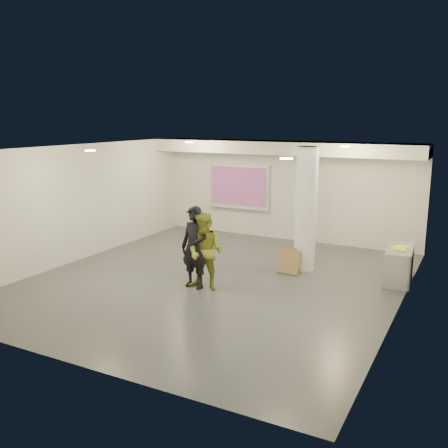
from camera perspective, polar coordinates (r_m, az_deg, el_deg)
The scene contains 20 objects.
floor at distance 11.54m, azimuth -0.93°, elevation -6.45°, with size 8.00×9.00×0.01m, color #3B3D43.
ceiling at distance 10.96m, azimuth -0.98°, elevation 8.59°, with size 8.00×9.00×0.01m, color white.
wall_back at distance 15.20m, azimuth 7.20°, elevation 3.80°, with size 8.00×0.01×3.00m, color silver.
wall_front at distance 7.62m, azimuth -17.39°, elevation -5.02°, with size 8.00×0.01×3.00m, color silver.
wall_left at distance 13.50m, azimuth -16.06°, elevation 2.37°, with size 0.01×9.00×3.00m, color silver.
wall_right at distance 9.92m, azimuth 19.79°, elevation -1.26°, with size 0.01×9.00×3.00m, color silver.
soffit_band at distance 14.55m, azimuth 6.56°, elevation 8.68°, with size 8.00×1.10×0.36m, color silver.
downlight_nw at distance 14.22m, azimuth -3.99°, elevation 9.29°, with size 0.22×0.22×0.02m, color #FFEB89.
downlight_ne at distance 12.50m, azimuth 13.68°, elevation 8.60°, with size 0.22×0.22×0.02m, color #FFEB89.
downlight_sw at distance 11.02m, azimuth -15.04°, elevation 8.10°, with size 0.22×0.22×0.02m, color #FFEB89.
downlight_se at distance 8.68m, azimuth 7.14°, elevation 7.44°, with size 0.22×0.22×0.02m, color #FFEB89.
column at distance 12.19m, azimuth 9.34°, elevation 1.69°, with size 0.52×0.52×3.00m, color white.
projection_screen at distance 15.78m, azimuth 1.68°, elevation 4.29°, with size 2.10×0.13×1.42m.
credenza at distance 12.04m, azimuth 19.38°, elevation -4.41°, with size 0.56×1.34×0.78m, color gray.
papers_stack at distance 11.93m, azimuth 19.53°, elevation -2.58°, with size 0.29×0.37×0.02m, color white.
postit_pad at distance 11.77m, azimuth 19.42°, elevation -2.73°, with size 0.23×0.31×0.03m, color #FAF00E.
cardboard_back at distance 12.31m, azimuth 7.60°, elevation -4.02°, with size 0.50×0.05×0.55m, color olive.
cardboard_front at distance 12.06m, azimuth 7.42°, elevation -4.28°, with size 0.53×0.05×0.59m, color olive.
woman at distance 10.85m, azimuth -3.39°, elevation -2.69°, with size 0.66×0.43×1.81m, color black.
man at distance 10.75m, azimuth -2.13°, elevation -3.15°, with size 0.82×0.64×1.69m, color olive.
Camera 1 is at (5.23, -9.60, 3.67)m, focal length 40.00 mm.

